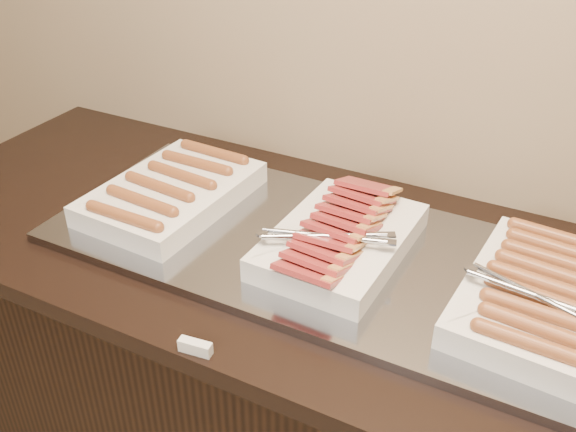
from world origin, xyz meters
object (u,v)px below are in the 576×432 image
at_px(dish_left, 172,192).
at_px(dish_center, 340,238).
at_px(warming_tray, 332,253).
at_px(counter, 322,405).
at_px(dish_right, 543,296).

bearing_deg(dish_left, dish_center, 2.26).
xyz_separation_m(warming_tray, dish_left, (-0.40, 0.00, 0.04)).
distance_m(counter, dish_right, 0.65).
bearing_deg(counter, warming_tray, 0.00).
height_order(dish_left, dish_center, dish_center).
relative_size(dish_center, dish_right, 0.94).
bearing_deg(counter, dish_right, -0.45).
relative_size(warming_tray, dish_center, 3.11).
height_order(warming_tray, dish_left, dish_left).
distance_m(warming_tray, dish_left, 0.40).
distance_m(counter, warming_tray, 0.46).
bearing_deg(dish_right, dish_left, -176.28).
xyz_separation_m(counter, dish_center, (0.03, -0.00, 0.50)).
xyz_separation_m(dish_left, dish_right, (0.81, -0.00, 0.00)).
height_order(dish_left, dish_right, dish_right).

